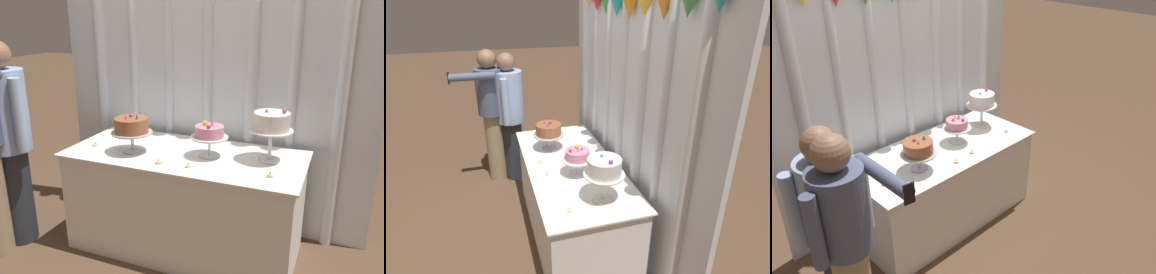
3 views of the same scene
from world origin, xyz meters
TOP-DOWN VIEW (x-y plane):
  - ground_plane at (0.00, 0.00)m, footprint 24.00×24.00m
  - draped_curtain at (0.01, 0.59)m, footprint 2.70×0.16m
  - cake_table at (0.00, 0.10)m, footprint 1.77×0.80m
  - cake_display_leftmost at (-0.37, -0.02)m, footprint 0.31×0.31m
  - cake_display_center at (0.19, 0.10)m, footprint 0.27×0.27m
  - cake_display_rightmost at (0.61, 0.19)m, footprint 0.31×0.31m
  - tealight_far_left at (-0.72, -0.02)m, footprint 0.05×0.05m
  - tealight_near_left at (-0.08, -0.17)m, footprint 0.05×0.05m
  - tealight_near_right at (0.13, -0.15)m, footprint 0.04×0.04m
  - tealight_far_right at (0.68, -0.10)m, footprint 0.05×0.05m
  - guest_man_dark_suit at (-1.30, -0.32)m, footprint 0.49×0.42m
  - guest_girl_blue_dress at (-1.33, -0.53)m, footprint 0.47×0.63m

SIDE VIEW (x-z plane):
  - ground_plane at x=0.00m, z-range 0.00..0.00m
  - cake_table at x=0.00m, z-range 0.00..0.80m
  - tealight_far_left at x=-0.72m, z-range 0.79..0.83m
  - tealight_far_right at x=0.68m, z-range 0.79..0.83m
  - tealight_near_right at x=0.13m, z-range 0.79..0.83m
  - tealight_near_left at x=-0.08m, z-range 0.79..0.83m
  - guest_man_dark_suit at x=-1.30m, z-range 0.07..1.69m
  - guest_girl_blue_dress at x=-1.33m, z-range 0.09..1.75m
  - cake_display_center at x=0.19m, z-range 0.83..1.11m
  - cake_display_leftmost at x=-0.37m, z-range 0.84..1.15m
  - cake_display_rightmost at x=0.61m, z-range 0.88..1.26m
  - draped_curtain at x=0.01m, z-range 0.10..2.66m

